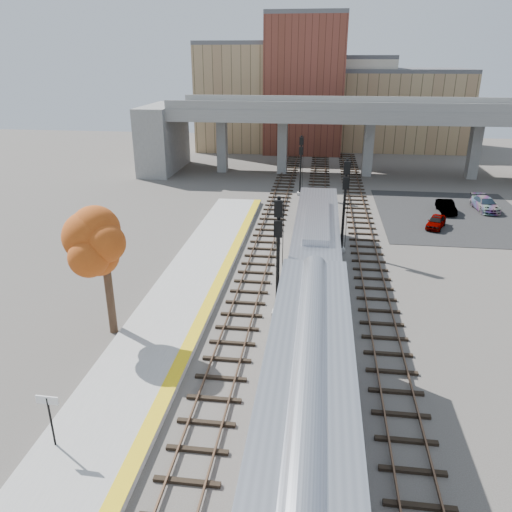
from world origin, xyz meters
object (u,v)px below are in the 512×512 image
(locomotive, at_px, (316,245))
(car_c, at_px, (485,204))
(car_a, at_px, (436,222))
(signal_mast_near, at_px, (278,259))
(signal_mast_far, at_px, (301,167))
(car_b, at_px, (446,207))
(signal_mast_mid, at_px, (344,207))
(tree, at_px, (104,245))

(locomotive, bearing_deg, car_c, 47.63)
(locomotive, height_order, car_a, locomotive)
(car_c, bearing_deg, signal_mast_near, -132.52)
(signal_mast_far, height_order, car_a, signal_mast_far)
(locomotive, xyz_separation_m, signal_mast_far, (-2.10, 21.83, 0.86))
(locomotive, xyz_separation_m, car_b, (12.54, 16.81, -1.63))
(locomotive, relative_size, car_a, 5.72)
(car_c, bearing_deg, car_b, -166.62)
(signal_mast_mid, bearing_deg, tree, -132.59)
(tree, distance_m, car_b, 35.49)
(signal_mast_near, height_order, car_b, signal_mast_near)
(signal_mast_mid, relative_size, tree, 1.05)
(car_a, bearing_deg, signal_mast_far, 164.05)
(car_b, bearing_deg, tree, -134.12)
(signal_mast_near, xyz_separation_m, signal_mast_far, (0.00, 28.19, -0.55))
(locomotive, distance_m, signal_mast_far, 21.95)
(signal_mast_far, bearing_deg, car_c, -11.06)
(locomotive, height_order, car_b, locomotive)
(signal_mast_near, height_order, signal_mast_far, signal_mast_near)
(signal_mast_mid, height_order, car_c, signal_mast_mid)
(signal_mast_mid, distance_m, tree, 19.31)
(locomotive, xyz_separation_m, signal_mast_mid, (2.00, 4.85, 1.43))
(signal_mast_mid, relative_size, car_a, 2.21)
(signal_mast_far, xyz_separation_m, tree, (-8.93, -31.15, 2.08))
(signal_mast_far, height_order, car_b, signal_mast_far)
(signal_mast_mid, distance_m, car_a, 11.53)
(signal_mast_mid, relative_size, car_c, 1.63)
(locomotive, xyz_separation_m, car_c, (16.58, 18.18, -1.58))
(car_a, bearing_deg, signal_mast_near, -102.71)
(signal_mast_far, bearing_deg, locomotive, -84.50)
(tree, height_order, car_a, tree)
(signal_mast_mid, bearing_deg, car_a, 39.22)
(locomotive, distance_m, car_a, 16.00)
(signal_mast_far, xyz_separation_m, car_c, (18.68, -3.65, -2.45))
(signal_mast_near, relative_size, car_b, 1.99)
(signal_mast_mid, height_order, car_a, signal_mast_mid)
(signal_mast_far, bearing_deg, tree, -105.99)
(locomotive, relative_size, car_c, 4.22)
(signal_mast_far, relative_size, car_c, 1.45)
(signal_mast_mid, xyz_separation_m, car_c, (14.58, 13.33, -3.01))
(locomotive, bearing_deg, tree, -139.77)
(car_a, bearing_deg, car_c, 68.70)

